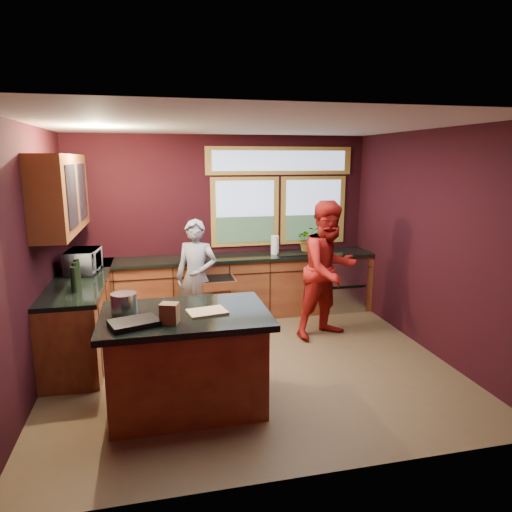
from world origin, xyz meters
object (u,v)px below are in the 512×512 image
object	(u,v)px
island	(187,359)
cutting_board	(207,312)
person_grey	(197,278)
stock_pot	(124,303)
person_red	(329,270)

from	to	relation	value
island	cutting_board	bearing A→B (deg)	-14.04
person_grey	stock_pot	world-z (taller)	person_grey
island	person_grey	xyz separation A→B (m)	(0.28, 1.88, 0.31)
island	cutting_board	world-z (taller)	cutting_board
person_red	stock_pot	bearing A→B (deg)	-172.59
island	cutting_board	distance (m)	0.52
island	person_red	distance (m)	2.47
person_grey	cutting_board	bearing A→B (deg)	-67.88
person_red	person_grey	bearing A→B (deg)	145.40
island	person_grey	bearing A→B (deg)	81.40
person_grey	island	bearing A→B (deg)	-73.98
cutting_board	island	bearing A→B (deg)	165.96
island	cutting_board	size ratio (longest dim) A/B	4.43
cutting_board	stock_pot	xyz separation A→B (m)	(-0.75, 0.20, 0.08)
cutting_board	stock_pot	bearing A→B (deg)	165.07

